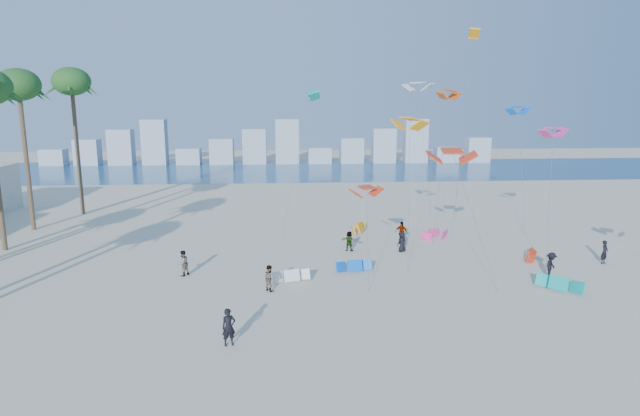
{
  "coord_description": "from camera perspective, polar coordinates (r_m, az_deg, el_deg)",
  "views": [
    {
      "loc": [
        0.45,
        -20.07,
        11.79
      ],
      "look_at": [
        3.0,
        16.0,
        4.5
      ],
      "focal_mm": 29.9,
      "sensor_mm": 36.0,
      "label": 1
    }
  ],
  "objects": [
    {
      "name": "ground",
      "position": [
        23.28,
        -4.85,
        -19.07
      ],
      "size": [
        220.0,
        220.0,
        0.0
      ],
      "primitive_type": "plane",
      "color": "beige",
      "rests_on": "ground"
    },
    {
      "name": "ocean",
      "position": [
        92.82,
        -4.3,
        4.07
      ],
      "size": [
        220.0,
        220.0,
        0.0
      ],
      "primitive_type": "plane",
      "color": "navy",
      "rests_on": "ground"
    },
    {
      "name": "kitesurfer_near",
      "position": [
        27.01,
        -9.74,
        -12.46
      ],
      "size": [
        0.8,
        0.66,
        1.88
      ],
      "primitive_type": "imported",
      "rotation": [
        0.0,
        0.0,
        0.36
      ],
      "color": "black",
      "rests_on": "ground"
    },
    {
      "name": "kitesurfer_mid",
      "position": [
        33.99,
        -5.45,
        -7.45
      ],
      "size": [
        1.01,
        1.03,
        1.67
      ],
      "primitive_type": "imported",
      "rotation": [
        0.0,
        0.0,
        2.28
      ],
      "color": "gray",
      "rests_on": "ground"
    },
    {
      "name": "kitesurfers_far",
      "position": [
        40.33,
        9.04,
        -4.44
      ],
      "size": [
        31.37,
        10.83,
        1.9
      ],
      "color": "black",
      "rests_on": "ground"
    },
    {
      "name": "grounded_kites",
      "position": [
        40.48,
        10.6,
        -5.1
      ],
      "size": [
        20.27,
        18.99,
        0.94
      ],
      "color": "silver",
      "rests_on": "ground"
    },
    {
      "name": "flying_kites",
      "position": [
        45.89,
        13.8,
        10.46
      ],
      "size": [
        26.91,
        31.01,
        18.54
      ],
      "color": "red",
      "rests_on": "ground"
    },
    {
      "name": "distant_skyline",
      "position": [
        102.45,
        -4.98,
        6.48
      ],
      "size": [
        85.0,
        3.0,
        8.4
      ],
      "color": "#9EADBF",
      "rests_on": "ground"
    }
  ]
}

